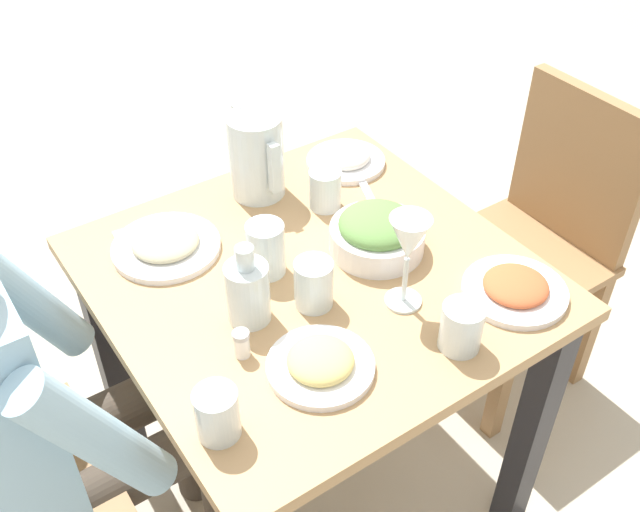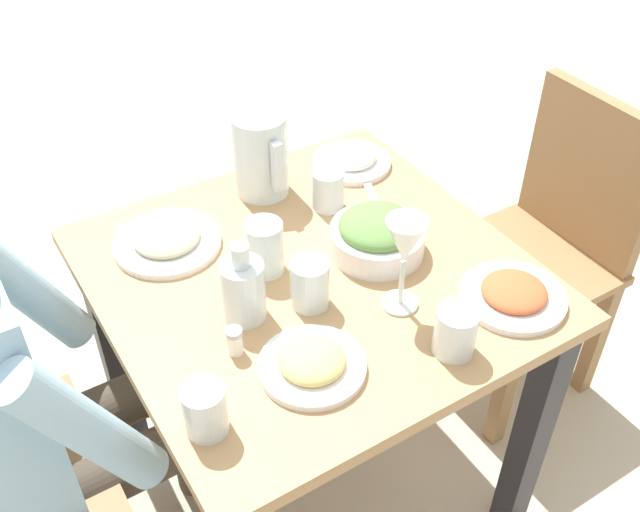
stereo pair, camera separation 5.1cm
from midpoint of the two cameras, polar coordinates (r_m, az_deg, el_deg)
name	(u,v)px [view 1 (the left image)]	position (r m, az deg, el deg)	size (l,w,h in m)	color
ground_plane	(315,483)	(2.02, -1.15, -17.13)	(8.00, 8.00, 0.00)	#B7AD99
dining_table	(314,322)	(1.55, -1.44, -5.13)	(0.80, 0.80, 0.74)	tan
chair_far	(541,232)	(2.04, 16.00, 1.81)	(0.40, 0.40, 0.86)	#997047
diner_near	(39,403)	(1.47, -21.81, -10.54)	(0.48, 0.53, 1.15)	#9EC6E0
water_pitcher	(256,156)	(1.62, -5.84, 7.71)	(0.16, 0.12, 0.19)	silver
salad_bowl	(377,233)	(1.48, 3.47, 1.79)	(0.19, 0.19, 0.09)	white
plate_rice_curry	(515,288)	(1.44, 13.87, -2.46)	(0.20, 0.20, 0.04)	white
plate_beans	(166,244)	(1.53, -12.77, 0.88)	(0.22, 0.22, 0.04)	white
plate_fries	(320,363)	(1.26, -1.13, -8.30)	(0.19, 0.19, 0.04)	white
plate_yoghurt	(346,158)	(1.75, 1.17, 7.55)	(0.19, 0.19, 0.05)	white
water_glass_by_pitcher	(314,284)	(1.35, -1.57, -2.18)	(0.07, 0.07, 0.10)	silver
water_glass_near_right	(217,414)	(1.17, -9.22, -11.95)	(0.07, 0.07, 0.09)	silver
water_glass_far_right	(461,327)	(1.30, 9.77, -5.45)	(0.07, 0.07, 0.09)	silver
water_glass_near_left	(325,189)	(1.60, -0.52, 5.17)	(0.07, 0.07, 0.09)	silver
water_glass_far_left	(266,249)	(1.42, -5.23, 0.54)	(0.07, 0.07, 0.11)	silver
wine_glass	(409,243)	(1.30, 5.76, 0.96)	(0.08, 0.08, 0.20)	silver
oil_carafe	(248,294)	(1.33, -6.68, -2.98)	(0.08, 0.08, 0.16)	silver
salt_shaker	(242,344)	(1.29, -7.22, -6.75)	(0.03, 0.03, 0.05)	white
fork_near	(129,255)	(1.54, -15.44, 0.09)	(0.17, 0.03, 0.01)	silver
knife_near	(360,179)	(1.70, 2.27, 5.97)	(0.18, 0.02, 0.01)	silver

